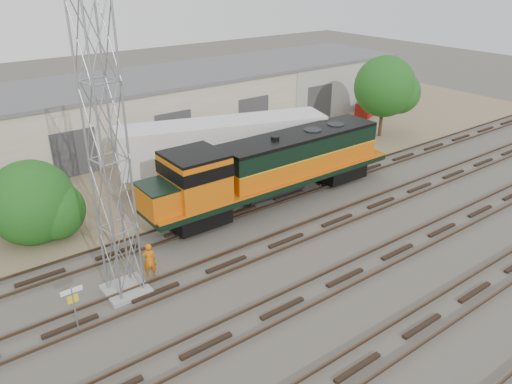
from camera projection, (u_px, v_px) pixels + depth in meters
ground at (304, 253)px, 26.72m from camera, size 140.00×140.00×0.00m
dirt_strip at (171, 169)px, 37.61m from camera, size 80.00×16.00×0.02m
tracks at (345, 278)px, 24.51m from camera, size 80.00×20.40×0.28m
warehouse at (124, 112)px, 42.32m from camera, size 58.40×10.40×5.30m
locomotive at (271, 167)px, 31.37m from camera, size 17.97×3.15×4.32m
signal_tower at (110, 164)px, 20.93m from camera, size 1.95×1.95×13.21m
sign_post at (73, 301)px, 20.43m from camera, size 0.90×0.07×2.20m
worker at (149, 260)px, 24.40m from camera, size 0.78×0.64×1.83m
semi_trailer at (229, 143)px, 34.54m from camera, size 14.58×7.08×4.42m
dumpster_blue at (372, 106)px, 51.44m from camera, size 2.01×1.95×1.50m
dumpster_red at (364, 110)px, 50.06m from camera, size 1.86×1.79×1.40m
tree_mid at (37, 205)px, 27.58m from camera, size 5.02×4.78×4.78m
tree_east at (388, 88)px, 43.03m from camera, size 5.51×5.25×7.08m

